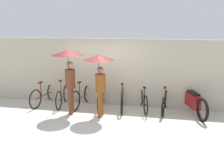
% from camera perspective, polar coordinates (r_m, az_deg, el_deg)
% --- Properties ---
extents(ground_plane, '(30.00, 30.00, 0.00)m').
position_cam_1_polar(ground_plane, '(7.76, -4.53, -8.51)').
color(ground_plane, beige).
extents(back_wall, '(13.26, 0.12, 2.40)m').
position_cam_1_polar(back_wall, '(9.02, -1.76, 2.73)').
color(back_wall, '#B2A893').
rests_on(back_wall, ground).
extents(parked_bicycle_0, '(0.44, 1.78, 1.03)m').
position_cam_1_polar(parked_bicycle_0, '(9.54, -15.17, -2.29)').
color(parked_bicycle_0, black).
rests_on(parked_bicycle_0, ground).
extents(parked_bicycle_1, '(0.44, 1.62, 0.99)m').
position_cam_1_polar(parked_bicycle_1, '(9.22, -11.21, -2.67)').
color(parked_bicycle_1, black).
rests_on(parked_bicycle_1, ground).
extents(parked_bicycle_2, '(0.48, 1.76, 1.02)m').
position_cam_1_polar(parked_bicycle_2, '(9.01, -6.81, -2.78)').
color(parked_bicycle_2, black).
rests_on(parked_bicycle_2, ground).
extents(parked_bicycle_3, '(0.44, 1.84, 1.06)m').
position_cam_1_polar(parked_bicycle_3, '(8.84, -2.28, -2.87)').
color(parked_bicycle_3, black).
rests_on(parked_bicycle_3, ground).
extents(parked_bicycle_4, '(0.44, 1.75, 0.99)m').
position_cam_1_polar(parked_bicycle_4, '(8.68, 2.33, -3.32)').
color(parked_bicycle_4, black).
rests_on(parked_bicycle_4, ground).
extents(parked_bicycle_5, '(0.55, 1.61, 0.99)m').
position_cam_1_polar(parked_bicycle_5, '(8.66, 7.12, -3.66)').
color(parked_bicycle_5, black).
rests_on(parked_bicycle_5, ground).
extents(parked_bicycle_6, '(0.44, 1.68, 1.02)m').
position_cam_1_polar(parked_bicycle_6, '(8.57, 11.96, -4.01)').
color(parked_bicycle_6, black).
rests_on(parked_bicycle_6, ground).
extents(pedestrian_leading, '(0.99, 0.99, 2.15)m').
position_cam_1_polar(pedestrian_leading, '(7.95, -9.86, 4.46)').
color(pedestrian_leading, brown).
rests_on(pedestrian_leading, ground).
extents(pedestrian_center, '(0.94, 0.94, 2.03)m').
position_cam_1_polar(pedestrian_center, '(7.61, -2.90, 3.42)').
color(pedestrian_center, brown).
rests_on(pedestrian_center, ground).
extents(motorcycle, '(0.85, 2.10, 0.94)m').
position_cam_1_polar(motorcycle, '(8.68, 17.99, -3.76)').
color(motorcycle, black).
rests_on(motorcycle, ground).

